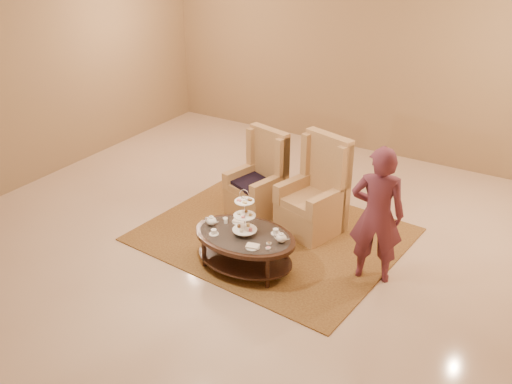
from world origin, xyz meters
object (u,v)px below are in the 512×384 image
Objects in this scene: armchair_right at (316,200)px; armchair_left at (260,186)px; person at (377,215)px; tea_table at (245,240)px.

armchair_left is at bearing -166.52° from armchair_right.
person is at bearing -15.96° from armchair_right.
tea_table is 1.58m from person.
armchair_right is at bearing 75.08° from tea_table.
armchair_left is at bearing -37.06° from person.
tea_table is at bearing 6.84° from person.
person is (1.97, -0.70, 0.43)m from armchair_left.
person is (1.38, 0.62, 0.45)m from tea_table.
armchair_left reaches higher than tea_table.
armchair_right is at bearing -49.31° from person.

